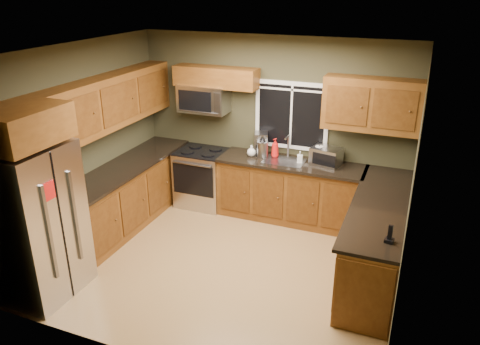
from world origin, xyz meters
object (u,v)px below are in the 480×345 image
Objects in this scene: kettle at (262,149)px; paper_towel_roll at (319,155)px; soap_bottle_b at (300,157)px; microwave at (204,99)px; range at (202,177)px; soap_bottle_c at (251,151)px; refrigerator at (37,223)px; soap_bottle_a at (275,148)px; cordless_phone at (390,237)px; toaster_oven at (326,156)px; coffee_maker at (261,144)px.

kettle is 1.05× the size of paper_towel_roll.
microwave is at bearing 176.17° from soap_bottle_b.
paper_towel_roll is 1.68× the size of soap_bottle_b.
range is 5.44× the size of soap_bottle_c.
kettle is 0.18m from soap_bottle_c.
paper_towel_roll is (2.53, 2.89, 0.17)m from refrigerator.
cordless_phone is at bearing -46.53° from soap_bottle_a.
refrigerator reaches higher than paper_towel_roll.
toaster_oven is 2.19m from cordless_phone.
soap_bottle_b is (0.58, -0.01, -0.05)m from kettle.
microwave reaches higher than cordless_phone.
cordless_phone is (1.84, -1.94, -0.09)m from soap_bottle_a.
soap_bottle_a is (1.86, 2.90, 0.18)m from refrigerator.
range is 3.56m from cordless_phone.
microwave is 3.93× the size of cordless_phone.
paper_towel_roll is 1.00× the size of soap_bottle_a.
soap_bottle_c is (-1.12, -0.06, -0.04)m from toaster_oven.
cordless_phone is (1.17, -1.93, -0.07)m from paper_towel_roll.
toaster_oven reaches higher than range.
refrigerator reaches higher than soap_bottle_c.
refrigerator is 2.89m from range.
coffee_maker is 0.67m from soap_bottle_b.
soap_bottle_a is (-0.78, 0.04, 0.02)m from toaster_oven.
refrigerator reaches higher than range.
kettle reaches higher than soap_bottle_c.
soap_bottle_a is at bearing 133.47° from cordless_phone.
soap_bottle_c is (-0.10, -0.14, -0.07)m from coffee_maker.
microwave is 2.64× the size of paper_towel_roll.
microwave is at bearing 147.06° from cordless_phone.
microwave reaches higher than paper_towel_roll.
kettle is 1.05× the size of soap_bottle_a.
soap_bottle_a reaches higher than soap_bottle_b.
range is (0.69, 2.77, -0.43)m from refrigerator.
coffee_maker is 0.92m from paper_towel_roll.
range is 4.85× the size of cordless_phone.
refrigerator is 5.96× the size of kettle.
soap_bottle_a is 0.36m from soap_bottle_c.
toaster_oven is at bearing -2.65° from soap_bottle_a.
paper_towel_roll reaches higher than cordless_phone.
toaster_oven reaches higher than soap_bottle_b.
kettle reaches higher than range.
soap_bottle_b is at bearing 50.97° from refrigerator.
paper_towel_roll reaches higher than soap_bottle_c.
soap_bottle_b is (-0.37, -0.06, -0.04)m from toaster_oven.
refrigerator is 3.90m from toaster_oven.
soap_bottle_b is (0.41, -0.10, -0.06)m from soap_bottle_a.
kettle is 0.58m from soap_bottle_b.
coffee_maker reaches higher than paper_towel_roll.
microwave is 4.41× the size of soap_bottle_c.
microwave reaches higher than range.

